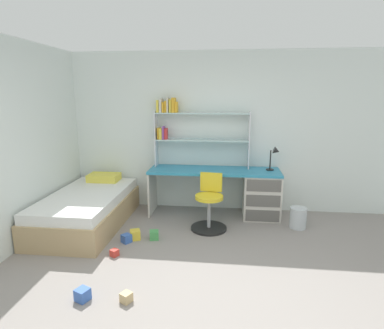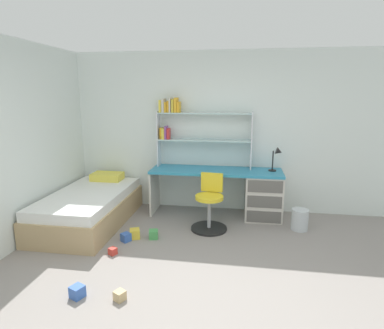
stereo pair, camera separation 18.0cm
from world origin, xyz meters
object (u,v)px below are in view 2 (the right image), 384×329
(bookshelf_hutch, at_px, (190,125))
(toy_block_blue_5, at_px, (126,237))
(desk_lamp, at_px, (277,155))
(toy_block_red_1, at_px, (113,251))
(bed_platform, at_px, (90,207))
(toy_block_green_4, at_px, (154,234))
(toy_block_natural_2, at_px, (120,296))
(toy_block_yellow_3, at_px, (135,234))
(waste_bin, at_px, (300,220))
(toy_block_blue_0, at_px, (77,292))
(swivel_chair, at_px, (210,208))
(desk, at_px, (251,192))

(bookshelf_hutch, xyz_separation_m, toy_block_blue_5, (-0.65, -1.33, -1.38))
(desk_lamp, height_order, toy_block_red_1, desk_lamp)
(bed_platform, height_order, toy_block_green_4, bed_platform)
(toy_block_natural_2, relative_size, toy_block_green_4, 0.79)
(desk_lamp, xyz_separation_m, toy_block_red_1, (-2.06, -1.54, -0.96))
(desk_lamp, xyz_separation_m, toy_block_yellow_3, (-1.94, -1.07, -0.94))
(waste_bin, distance_m, toy_block_blue_0, 3.09)
(toy_block_blue_0, relative_size, toy_block_green_4, 0.99)
(toy_block_natural_2, bearing_deg, bed_platform, 123.59)
(toy_block_red_1, bearing_deg, bed_platform, 129.31)
(toy_block_natural_2, bearing_deg, desk_lamp, 55.35)
(swivel_chair, relative_size, toy_block_green_4, 6.77)
(swivel_chair, xyz_separation_m, bed_platform, (-1.81, -0.07, -0.07))
(swivel_chair, bearing_deg, waste_bin, 7.23)
(toy_block_blue_0, xyz_separation_m, toy_block_natural_2, (0.42, 0.02, -0.01))
(desk, xyz_separation_m, bookshelf_hutch, (-1.00, 0.18, 1.02))
(desk_lamp, xyz_separation_m, toy_block_blue_0, (-2.06, -2.40, -0.94))
(desk_lamp, bearing_deg, desk, -175.61)
(toy_block_blue_0, height_order, toy_block_blue_5, toy_block_blue_0)
(waste_bin, bearing_deg, toy_block_blue_5, -162.32)
(toy_block_yellow_3, relative_size, toy_block_green_4, 1.10)
(toy_block_natural_2, height_order, toy_block_green_4, toy_block_green_4)
(bookshelf_hutch, bearing_deg, desk_lamp, -6.37)
(desk_lamp, relative_size, toy_block_green_4, 3.24)
(bookshelf_hutch, relative_size, toy_block_green_4, 12.91)
(desk_lamp, relative_size, waste_bin, 1.26)
(desk, distance_m, toy_block_blue_5, 2.04)
(toy_block_blue_0, bearing_deg, desk_lamp, 49.32)
(desk, height_order, toy_block_blue_5, desk)
(swivel_chair, bearing_deg, bed_platform, -177.62)
(waste_bin, height_order, toy_block_blue_0, waste_bin)
(bookshelf_hutch, bearing_deg, waste_bin, -18.84)
(bookshelf_hutch, distance_m, toy_block_blue_5, 2.02)
(toy_block_yellow_3, bearing_deg, toy_block_green_4, 6.86)
(bookshelf_hutch, bearing_deg, toy_block_blue_0, -104.99)
(desk_lamp, relative_size, toy_block_red_1, 4.55)
(toy_block_yellow_3, bearing_deg, waste_bin, 15.87)
(waste_bin, bearing_deg, desk, 150.38)
(toy_block_yellow_3, xyz_separation_m, toy_block_blue_5, (-0.09, -0.11, -0.01))
(toy_block_blue_0, bearing_deg, toy_block_red_1, 89.79)
(bed_platform, relative_size, toy_block_green_4, 16.11)
(desk, relative_size, desk_lamp, 5.37)
(toy_block_red_1, relative_size, toy_block_natural_2, 0.90)
(desk, height_order, bookshelf_hutch, bookshelf_hutch)
(bookshelf_hutch, distance_m, bed_platform, 2.01)
(swivel_chair, xyz_separation_m, toy_block_blue_5, (-1.06, -0.58, -0.26))
(toy_block_red_1, relative_size, toy_block_yellow_3, 0.65)
(desk, relative_size, swivel_chair, 2.57)
(desk, xyz_separation_m, desk_lamp, (0.38, 0.03, 0.58))
(toy_block_blue_5, bearing_deg, toy_block_natural_2, -72.22)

